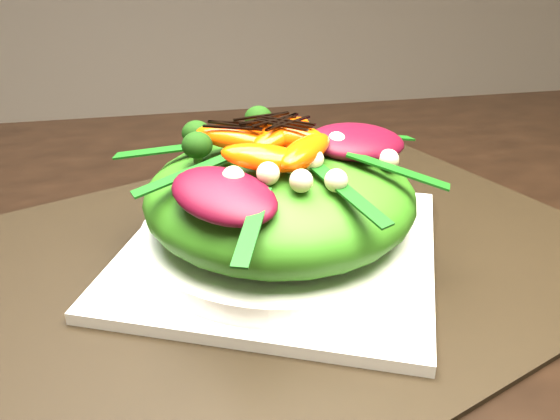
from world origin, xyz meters
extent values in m
cube|color=black|center=(0.00, 0.00, 0.73)|extent=(1.60, 0.90, 0.75)
cube|color=black|center=(0.01, 0.03, 0.75)|extent=(0.66, 0.59, 0.00)
cube|color=silver|center=(0.01, 0.03, 0.76)|extent=(0.33, 0.33, 0.01)
cylinder|color=white|center=(0.01, 0.03, 0.77)|extent=(0.27, 0.27, 0.02)
ellipsoid|color=#367716|center=(0.01, 0.03, 0.81)|extent=(0.28, 0.28, 0.08)
ellipsoid|color=#450716|center=(0.07, 0.03, 0.85)|extent=(0.09, 0.07, 0.02)
ellipsoid|color=#FF4104|center=(-0.01, 0.05, 0.86)|extent=(0.07, 0.03, 0.02)
sphere|color=black|center=(-0.05, 0.06, 0.86)|extent=(0.04, 0.04, 0.03)
sphere|color=beige|center=(0.04, -0.03, 0.85)|extent=(0.02, 0.02, 0.02)
cube|color=black|center=(-0.01, 0.05, 0.87)|extent=(0.05, 0.01, 0.00)
camera|label=1|loc=(-0.08, -0.40, 1.02)|focal=38.00mm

